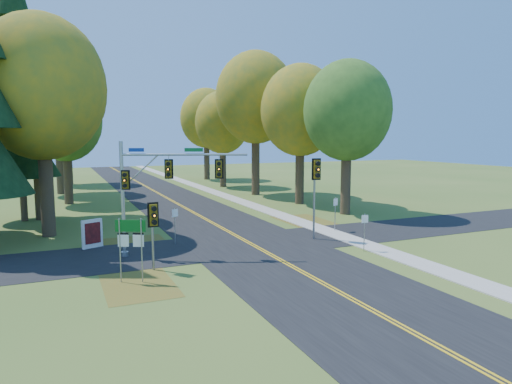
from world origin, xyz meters
name	(u,v)px	position (x,y,z in m)	size (l,w,h in m)	color
ground	(264,251)	(0.00, 0.00, 0.00)	(160.00, 160.00, 0.00)	#3D5D21
road_main	(264,251)	(0.00, 0.00, 0.01)	(8.00, 160.00, 0.02)	black
road_cross	(250,244)	(0.00, 2.00, 0.01)	(60.00, 6.00, 0.02)	black
centerline_left	(262,251)	(-0.10, 0.00, 0.03)	(0.10, 160.00, 0.01)	gold
centerline_right	(265,251)	(0.10, 0.00, 0.03)	(0.10, 160.00, 0.01)	gold
sidewalk_east	(355,241)	(6.20, 0.00, 0.03)	(1.60, 160.00, 0.06)	#9E998E
leaf_patch_w_near	(136,247)	(-6.50, 4.00, 0.01)	(4.00, 6.00, 0.00)	brown
leaf_patch_e	(313,224)	(6.80, 6.00, 0.01)	(3.50, 8.00, 0.00)	brown
leaf_patch_w_far	(138,284)	(-7.50, -3.00, 0.01)	(3.00, 5.00, 0.00)	brown
tree_w_a	(42,88)	(-11.13, 9.38, 9.49)	(8.00, 8.00, 14.15)	#38281C
tree_e_a	(348,111)	(11.57, 8.77, 8.53)	(7.20, 7.20, 12.73)	#38281C
tree_w_b	(36,85)	(-11.72, 16.29, 10.37)	(8.60, 8.60, 15.38)	#38281C
tree_e_b	(301,111)	(10.97, 15.58, 8.90)	(7.60, 7.60, 13.33)	#38281C
tree_w_c	(66,121)	(-9.54, 24.47, 7.94)	(6.80, 6.80, 11.91)	#38281C
tree_e_c	(256,98)	(9.88, 23.69, 10.66)	(8.80, 8.80, 15.79)	#38281C
tree_w_d	(58,107)	(-10.13, 33.18, 9.78)	(8.20, 8.20, 14.56)	#38281C
tree_e_d	(223,123)	(9.26, 32.87, 8.24)	(7.00, 7.00, 12.32)	#38281C
tree_w_e	(67,110)	(-8.92, 44.09, 10.07)	(8.40, 8.40, 14.97)	#38281C
tree_e_e	(207,118)	(10.47, 43.58, 9.19)	(7.80, 7.80, 13.74)	#38281C
pine_c	(17,93)	(-13.00, 16.00, 9.69)	(5.60, 5.60, 20.56)	#38281C
traffic_mast	(154,183)	(-5.83, 1.33, 4.00)	(6.40, 2.75, 6.22)	#9A9EA3
east_signal_pole	(316,178)	(4.17, 1.36, 3.89)	(0.59, 0.69, 5.13)	gray
ped_signal_pole	(153,220)	(-6.44, -1.36, 2.50)	(0.53, 0.61, 3.36)	gray
route_sign_cluster	(131,237)	(-7.70, -2.66, 2.04)	(1.24, 0.60, 2.89)	gray
info_kiosk	(92,234)	(-8.84, 4.71, 0.84)	(1.19, 0.62, 1.69)	silver
reg_sign_e_north	(335,208)	(6.80, 3.09, 1.60)	(0.42, 0.20, 2.34)	gray
reg_sign_e_south	(365,226)	(5.20, -2.28, 1.48)	(0.41, 0.07, 2.16)	gray
reg_sign_w	(175,220)	(-4.20, 3.63, 1.52)	(0.40, 0.20, 2.23)	gray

